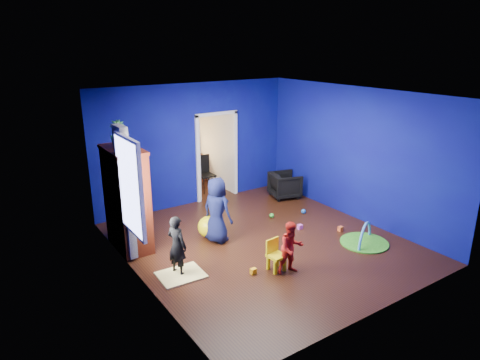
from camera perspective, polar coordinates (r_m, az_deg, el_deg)
floor at (r=8.54m, az=3.04°, el=-8.36°), size 5.00×5.50×0.01m
ceiling at (r=7.71m, az=3.40°, el=11.34°), size 5.00×5.50×0.01m
wall_back at (r=10.26m, az=-6.07°, el=4.70°), size 5.00×0.02×2.90m
wall_front at (r=6.17m, az=18.78°, el=-5.27°), size 5.00×0.02×2.90m
wall_left at (r=6.87m, az=-13.72°, el=-2.43°), size 0.02×5.50×2.90m
wall_right at (r=9.67m, az=15.17°, el=3.35°), size 0.02×5.50×2.90m
alcove at (r=11.33m, az=-5.43°, el=4.94°), size 1.00×1.75×2.50m
armchair at (r=10.91m, az=6.02°, el=-0.66°), size 0.86×0.85×0.64m
child_black at (r=7.33m, az=-8.39°, el=-8.63°), size 0.37×0.45×1.05m
child_navy at (r=8.36m, az=-3.10°, el=-4.03°), size 0.62×0.75×1.32m
toddler_red at (r=7.36m, az=6.84°, el=-8.97°), size 0.52×0.44×0.93m
vase at (r=7.70m, az=-14.76°, el=4.54°), size 0.29×0.29×0.23m
potted_plant at (r=8.16m, az=-16.06°, el=6.01°), size 0.34×0.34×0.47m
tv_armoire at (r=8.28m, az=-14.86°, el=-2.47°), size 0.58×1.14×1.96m
crt_tv at (r=8.28m, az=-14.62°, el=-2.16°), size 0.46×0.70×0.54m
yellow_blanket at (r=7.49m, az=-7.87°, el=-12.43°), size 0.78×0.63×0.03m
hopper_ball at (r=8.71m, az=-4.18°, el=-6.24°), size 0.45×0.45×0.45m
kid_chair at (r=7.51m, az=4.89°, el=-10.18°), size 0.31×0.31×0.50m
play_mat at (r=8.86m, az=16.23°, el=-8.02°), size 0.94×0.94×0.02m
toy_arch at (r=8.86m, az=16.24°, el=-7.97°), size 0.77×0.41×0.84m
window_left at (r=7.16m, az=-14.66°, el=-0.83°), size 0.03×0.95×1.55m
curtain at (r=7.78m, az=-15.06°, el=-1.69°), size 0.14×0.42×2.40m
doorway at (r=10.64m, az=-3.14°, el=3.03°), size 1.16×0.10×2.10m
study_desk at (r=12.10m, az=-6.75°, el=1.45°), size 0.88×0.44×0.75m
desk_monitor at (r=12.05m, az=-7.12°, el=4.21°), size 0.40×0.05×0.32m
desk_lamp at (r=11.89m, az=-8.18°, el=3.87°), size 0.14×0.14×0.14m
folding_chair at (r=11.26m, az=-4.52°, el=0.72°), size 0.40×0.40×0.92m
book_shelf at (r=11.84m, az=-7.29°, el=9.24°), size 0.88×0.24×0.04m
toy_0 at (r=9.26m, az=13.26°, el=-6.35°), size 0.10×0.08×0.10m
toy_1 at (r=10.01m, az=8.47°, el=-4.13°), size 0.11×0.11×0.11m
toy_2 at (r=7.47m, az=1.79°, el=-12.07°), size 0.10×0.08×0.10m
toy_3 at (r=9.69m, az=4.25°, el=-4.73°), size 0.11×0.11×0.11m
toy_4 at (r=9.19m, az=7.99°, el=-6.21°), size 0.10×0.08×0.10m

